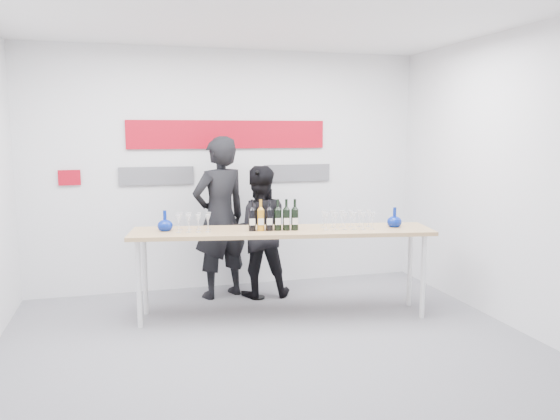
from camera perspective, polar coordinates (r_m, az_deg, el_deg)
The scene contains 12 objects.
ground at distance 5.38m, azimuth -1.26°, elevation -13.48°, with size 5.00×5.00×0.00m, color slate.
back_wall at distance 6.97m, azimuth -5.38°, elevation 4.16°, with size 5.00×0.04×3.00m, color silver.
signage at distance 6.92m, azimuth -5.83°, elevation 6.67°, with size 3.38×0.02×0.79m.
tasting_table at distance 5.82m, azimuth 0.26°, elevation -2.74°, with size 3.25×1.18×0.96m.
wine_bottles at distance 5.72m, azimuth -0.68°, elevation -0.52°, with size 0.53×0.16×0.33m.
decanter_left at distance 5.83m, azimuth -11.93°, elevation -1.09°, with size 0.16×0.16×0.21m, color navy, non-canonical shape.
decanter_right at distance 6.08m, azimuth 11.88°, elevation -0.72°, with size 0.16×0.16×0.21m, color navy, non-canonical shape.
glasses_left at distance 5.77m, azimuth -9.02°, elevation -1.28°, with size 0.39×0.27×0.18m.
glasses_right at distance 5.90m, azimuth 7.10°, elevation -1.02°, with size 0.58×0.31×0.18m.
presenter_left at distance 6.55m, azimuth -6.30°, elevation -0.81°, with size 0.71×0.46×1.93m, color black.
presenter_right at distance 6.58m, azimuth -2.27°, elevation -2.26°, with size 0.77×0.60×1.58m, color black.
mic_stand at distance 6.52m, azimuth -2.40°, elevation -5.27°, with size 0.18×0.18×1.54m.
Camera 1 is at (-1.23, -4.84, 1.99)m, focal length 35.00 mm.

